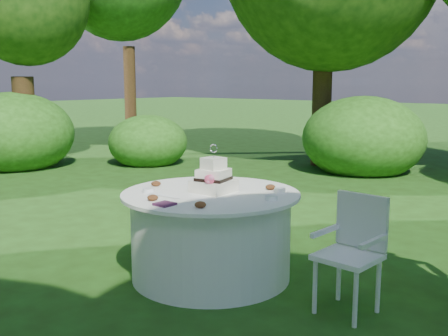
% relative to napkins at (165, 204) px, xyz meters
% --- Properties ---
extents(ground, '(80.00, 80.00, 0.00)m').
position_rel_napkins_xyz_m(ground, '(-0.04, 0.60, -0.78)').
color(ground, '#1F3D10').
rests_on(ground, ground).
extents(napkins, '(0.14, 0.14, 0.02)m').
position_rel_napkins_xyz_m(napkins, '(0.00, 0.00, 0.00)').
color(napkins, '#4B2040').
rests_on(napkins, table).
extents(feather_plume, '(0.48, 0.07, 0.01)m').
position_rel_napkins_xyz_m(feather_plume, '(-0.29, 0.23, -0.00)').
color(feather_plume, white).
rests_on(feather_plume, table).
extents(table, '(1.56, 1.56, 0.77)m').
position_rel_napkins_xyz_m(table, '(-0.04, 0.60, -0.39)').
color(table, white).
rests_on(table, ground).
extents(cake, '(0.32, 0.33, 0.43)m').
position_rel_napkins_xyz_m(cake, '(-0.03, 0.62, 0.10)').
color(cake, silver).
rests_on(cake, table).
extents(chair, '(0.46, 0.44, 0.89)m').
position_rel_napkins_xyz_m(chair, '(1.24, 0.75, -0.26)').
color(chair, white).
rests_on(chair, ground).
extents(votives, '(1.09, 0.90, 0.04)m').
position_rel_napkins_xyz_m(votives, '(0.04, 0.73, 0.01)').
color(votives, white).
rests_on(votives, table).
extents(petal_cups, '(1.00, 1.06, 0.05)m').
position_rel_napkins_xyz_m(petal_cups, '(-0.05, 0.41, 0.02)').
color(petal_cups, '#562D16').
rests_on(petal_cups, table).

